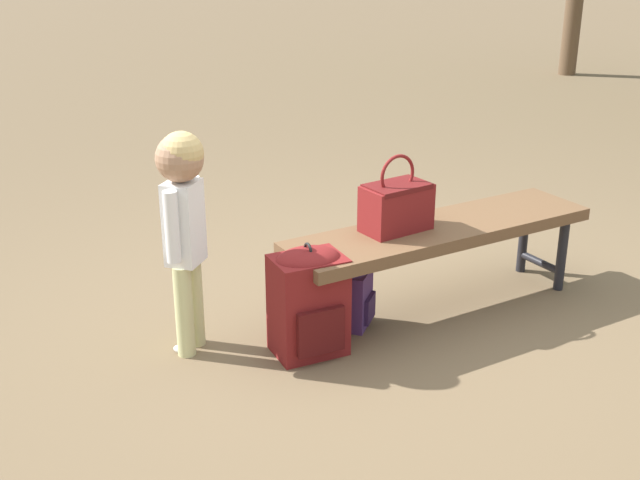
% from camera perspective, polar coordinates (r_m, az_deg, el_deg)
% --- Properties ---
extents(ground_plane, '(40.00, 40.00, 0.00)m').
position_cam_1_polar(ground_plane, '(3.85, 2.77, -6.34)').
color(ground_plane, brown).
rests_on(ground_plane, ground).
extents(park_bench, '(1.61, 0.46, 0.45)m').
position_cam_1_polar(park_bench, '(3.93, 8.50, 0.31)').
color(park_bench, brown).
rests_on(park_bench, ground).
extents(handbag, '(0.34, 0.21, 0.37)m').
position_cam_1_polar(handbag, '(3.77, 5.43, 2.50)').
color(handbag, maroon).
rests_on(handbag, park_bench).
extents(child_standing, '(0.21, 0.21, 1.01)m').
position_cam_1_polar(child_standing, '(3.46, -9.65, 2.21)').
color(child_standing, '#CCCC8C').
rests_on(child_standing, ground).
extents(backpack_large, '(0.32, 0.29, 0.53)m').
position_cam_1_polar(backpack_large, '(3.54, -0.82, -4.17)').
color(backpack_large, maroon).
rests_on(backpack_large, ground).
extents(backpack_small, '(0.24, 0.23, 0.32)m').
position_cam_1_polar(backpack_small, '(3.82, 2.46, -3.87)').
color(backpack_small, '#4C2D66').
rests_on(backpack_small, ground).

